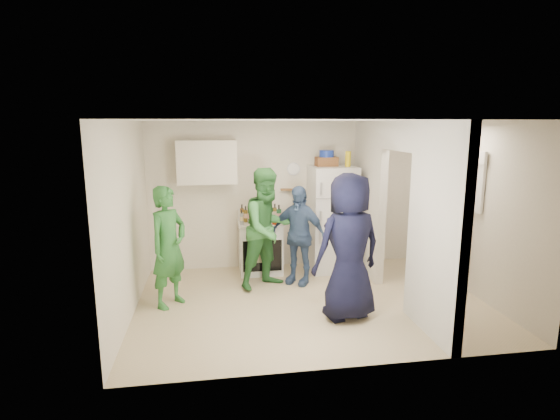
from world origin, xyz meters
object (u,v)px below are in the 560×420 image
at_px(person_green_center, 268,228).
at_px(person_denim, 298,235).
at_px(person_nook, 439,233).
at_px(fridge, 332,219).
at_px(yellow_cup_stack_top, 348,159).
at_px(blue_bowl, 327,154).
at_px(stove, 260,247).
at_px(wicker_basket, 326,162).
at_px(person_navy, 349,247).
at_px(person_green_left, 169,247).

height_order(person_green_center, person_denim, person_green_center).
distance_m(person_green_center, person_nook, 2.63).
xyz_separation_m(fridge, person_denim, (-0.69, -0.56, -0.11)).
relative_size(person_green_center, person_denim, 1.18).
distance_m(yellow_cup_stack_top, person_denim, 1.52).
bearing_deg(fridge, yellow_cup_stack_top, -24.44).
distance_m(blue_bowl, yellow_cup_stack_top, 0.36).
xyz_separation_m(fridge, blue_bowl, (-0.10, 0.05, 1.09)).
distance_m(blue_bowl, person_green_center, 1.65).
height_order(stove, fridge, fridge).
relative_size(stove, wicker_basket, 2.46).
bearing_deg(person_nook, blue_bowl, -100.38).
height_order(fridge, blue_bowl, blue_bowl).
height_order(stove, person_denim, person_denim).
bearing_deg(person_nook, person_green_center, -74.62).
bearing_deg(blue_bowl, person_navy, -96.01).
xyz_separation_m(person_green_center, person_nook, (2.62, -0.28, -0.11)).
bearing_deg(person_navy, stove, -78.99).
relative_size(fridge, person_navy, 0.94).
bearing_deg(yellow_cup_stack_top, person_nook, -33.51).
xyz_separation_m(stove, person_nook, (2.66, -0.95, 0.37)).
xyz_separation_m(person_green_center, person_navy, (0.86, -1.24, 0.03)).
xyz_separation_m(wicker_basket, blue_bowl, (0.00, 0.00, 0.13)).
relative_size(yellow_cup_stack_top, person_denim, 0.16).
height_order(stove, person_green_center, person_green_center).
relative_size(person_green_center, person_nook, 1.14).
xyz_separation_m(person_denim, person_nook, (2.14, -0.35, 0.03)).
bearing_deg(blue_bowl, wicker_basket, 0.00).
bearing_deg(fridge, stove, 178.58).
xyz_separation_m(person_navy, person_nook, (1.75, 0.96, -0.14)).
relative_size(blue_bowl, yellow_cup_stack_top, 0.96).
distance_m(stove, person_green_center, 0.82).
xyz_separation_m(yellow_cup_stack_top, person_nook, (1.23, -0.82, -1.09)).
bearing_deg(wicker_basket, yellow_cup_stack_top, -25.11).
bearing_deg(wicker_basket, person_green_center, -147.30).
distance_m(person_green_left, person_nook, 4.04).
distance_m(person_green_left, person_denim, 1.98).
distance_m(wicker_basket, person_green_left, 2.93).
relative_size(wicker_basket, person_green_center, 0.19).
bearing_deg(blue_bowl, stove, -178.97).
height_order(stove, yellow_cup_stack_top, yellow_cup_stack_top).
bearing_deg(person_denim, person_green_left, -127.48).
distance_m(wicker_basket, blue_bowl, 0.13).
height_order(fridge, person_green_left, fridge).
height_order(wicker_basket, person_navy, wicker_basket).
xyz_separation_m(yellow_cup_stack_top, person_green_center, (-1.39, -0.53, -0.98)).
xyz_separation_m(person_green_left, person_nook, (4.03, 0.22, -0.03)).
distance_m(wicker_basket, yellow_cup_stack_top, 0.36).
height_order(person_green_left, person_green_center, person_green_center).
xyz_separation_m(blue_bowl, person_green_center, (-1.07, -0.68, -1.06)).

